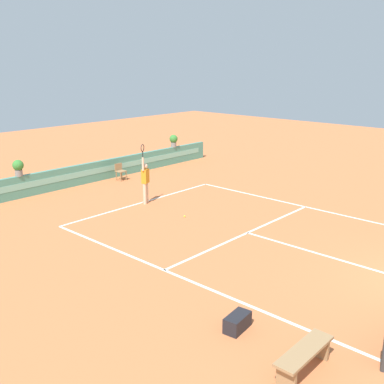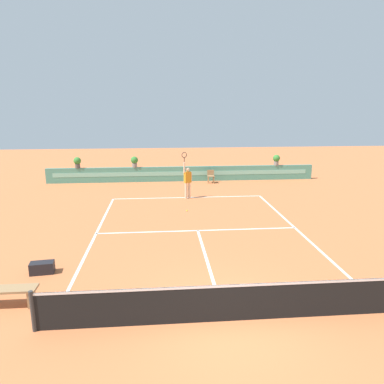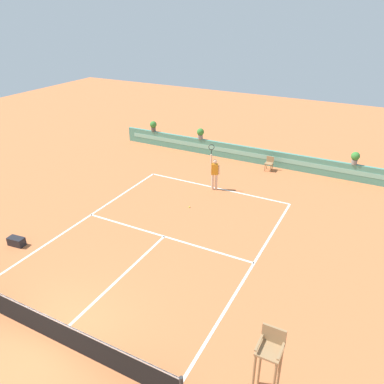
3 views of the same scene
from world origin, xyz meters
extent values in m
plane|color=#C66B3D|center=(0.00, 6.00, 0.00)|extent=(60.00, 60.00, 0.00)
cube|color=white|center=(0.00, 11.89, 0.00)|extent=(8.22, 0.10, 0.01)
cube|color=white|center=(0.00, 6.40, 0.00)|extent=(8.22, 0.10, 0.01)
cube|color=white|center=(0.00, 3.20, 0.00)|extent=(0.10, 6.40, 0.01)
cube|color=white|center=(-4.11, 5.95, 0.00)|extent=(0.10, 11.89, 0.01)
cube|color=white|center=(4.11, 5.95, 0.00)|extent=(0.10, 11.89, 0.01)
cube|color=white|center=(0.00, 11.79, 0.00)|extent=(0.10, 0.20, 0.01)
cylinder|color=#333333|center=(-4.41, 0.00, 0.50)|extent=(0.10, 0.10, 1.00)
cube|color=black|center=(0.00, 0.00, 0.47)|extent=(8.82, 0.02, 0.95)
cube|color=white|center=(0.00, 0.00, 0.92)|extent=(8.82, 0.03, 0.06)
cube|color=#4C8E7A|center=(0.00, 16.39, 0.50)|extent=(18.00, 0.20, 1.00)
cube|color=#7ABCA8|center=(0.00, 16.29, 0.55)|extent=(17.10, 0.01, 0.28)
cylinder|color=#99754C|center=(1.65, 15.41, 0.23)|extent=(0.05, 0.05, 0.45)
cylinder|color=#99754C|center=(2.00, 15.41, 0.23)|extent=(0.05, 0.05, 0.45)
cylinder|color=#99754C|center=(1.65, 15.77, 0.23)|extent=(0.05, 0.05, 0.45)
cylinder|color=#99754C|center=(2.00, 15.77, 0.23)|extent=(0.05, 0.05, 0.45)
cube|color=#99754C|center=(1.83, 15.59, 0.47)|extent=(0.44, 0.44, 0.04)
cube|color=#99754C|center=(1.83, 15.79, 0.67)|extent=(0.44, 0.04, 0.36)
cube|color=#99754C|center=(-4.85, 1.13, 0.23)|extent=(0.08, 0.40, 0.45)
cube|color=#99754C|center=(-5.49, 1.13, 0.48)|extent=(1.60, 0.44, 0.06)
cube|color=black|center=(-5.15, 2.98, 0.18)|extent=(0.74, 0.44, 0.36)
cylinder|color=beige|center=(0.07, 11.73, 0.45)|extent=(0.14, 0.14, 0.90)
cylinder|color=beige|center=(-0.11, 11.65, 0.45)|extent=(0.14, 0.14, 0.90)
cube|color=orange|center=(-0.02, 11.69, 1.20)|extent=(0.42, 0.35, 0.60)
sphere|color=beige|center=(-0.02, 11.69, 1.63)|extent=(0.22, 0.22, 0.22)
cylinder|color=beige|center=(-0.20, 11.61, 1.75)|extent=(0.09, 0.09, 0.55)
cylinder|color=black|center=(-0.20, 11.61, 2.17)|extent=(0.04, 0.04, 0.24)
torus|color=#262626|center=(-0.20, 11.61, 2.43)|extent=(0.30, 0.15, 0.31)
cylinder|color=beige|center=(0.18, 11.78, 1.15)|extent=(0.09, 0.09, 0.50)
sphere|color=#CCE033|center=(-0.24, 9.22, 0.03)|extent=(0.07, 0.07, 0.07)
cylinder|color=#514C47|center=(-6.91, 16.39, 1.14)|extent=(0.32, 0.32, 0.28)
sphere|color=#387F33|center=(-6.91, 16.39, 1.48)|extent=(0.48, 0.48, 0.48)
cylinder|color=gray|center=(-3.20, 16.39, 1.14)|extent=(0.32, 0.32, 0.28)
sphere|color=#387F33|center=(-3.20, 16.39, 1.48)|extent=(0.48, 0.48, 0.48)
cylinder|color=gray|center=(6.46, 16.39, 1.14)|extent=(0.32, 0.32, 0.28)
sphere|color=#387F33|center=(6.46, 16.39, 1.48)|extent=(0.48, 0.48, 0.48)
camera|label=1|loc=(-12.64, -2.45, 5.83)|focal=43.24mm
camera|label=2|loc=(-1.46, -7.53, 5.02)|focal=33.64mm
camera|label=3|loc=(7.50, -5.36, 9.09)|focal=35.38mm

